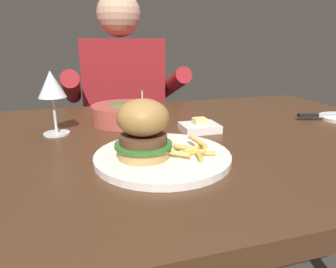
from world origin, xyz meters
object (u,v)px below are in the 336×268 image
at_px(butter_dish, 200,127).
at_px(diner_person, 124,129).
at_px(burger_sandwich, 143,129).
at_px(wine_glass, 52,87).
at_px(table_knife, 327,115).
at_px(soup_bowl, 124,113).
at_px(main_plate, 163,157).

relative_size(butter_dish, diner_person, 0.08).
distance_m(burger_sandwich, wine_glass, 0.31).
bearing_deg(table_knife, diner_person, 127.65).
relative_size(burger_sandwich, soup_bowl, 0.69).
bearing_deg(butter_dish, main_plate, -131.50).
bearing_deg(soup_bowl, diner_person, 82.63).
bearing_deg(main_plate, wine_glass, 131.29).
bearing_deg(burger_sandwich, diner_person, 84.78).
bearing_deg(soup_bowl, main_plate, -84.19).
distance_m(wine_glass, soup_bowl, 0.22).
bearing_deg(table_knife, burger_sandwich, -163.78).
bearing_deg(burger_sandwich, main_plate, 9.38).
distance_m(butter_dish, soup_bowl, 0.23).
height_order(main_plate, soup_bowl, soup_bowl).
xyz_separation_m(main_plate, soup_bowl, (-0.03, 0.31, 0.02)).
bearing_deg(wine_glass, table_knife, -5.58).
height_order(butter_dish, soup_bowl, soup_bowl).
bearing_deg(butter_dish, soup_bowl, 141.09).
bearing_deg(wine_glass, butter_dish, -12.32).
bearing_deg(wine_glass, diner_person, 67.26).
xyz_separation_m(main_plate, diner_person, (0.04, 0.85, -0.18)).
bearing_deg(main_plate, soup_bowl, 95.81).
distance_m(burger_sandwich, table_knife, 0.63).
height_order(main_plate, table_knife, table_knife).
distance_m(table_knife, diner_person, 0.88).
relative_size(soup_bowl, diner_person, 0.16).
bearing_deg(butter_dish, burger_sandwich, -137.26).
bearing_deg(main_plate, butter_dish, 48.50).
bearing_deg(main_plate, diner_person, 87.42).
xyz_separation_m(wine_glass, butter_dish, (0.36, -0.08, -0.11)).
relative_size(main_plate, butter_dish, 2.81).
height_order(main_plate, wine_glass, wine_glass).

